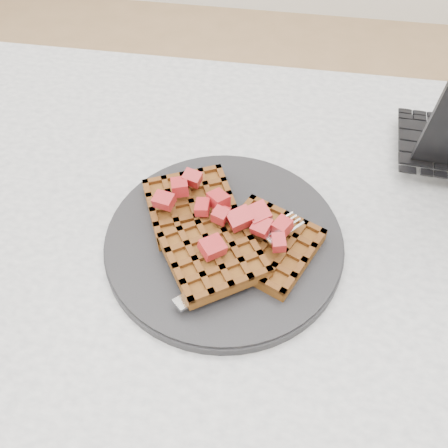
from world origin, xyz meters
TOP-DOWN VIEW (x-y plane):
  - ground at (0.00, 0.00)m, footprint 4.00×4.00m
  - table at (0.00, 0.00)m, footprint 1.20×0.80m
  - plate at (-0.05, 0.02)m, footprint 0.28×0.28m
  - waffles at (-0.05, 0.02)m, footprint 0.23×0.21m
  - strawberry_pile at (-0.05, 0.02)m, footprint 0.15×0.15m
  - fork at (-0.02, -0.01)m, footprint 0.14×0.15m

SIDE VIEW (x-z plane):
  - ground at x=0.00m, z-range 0.00..0.00m
  - table at x=0.00m, z-range 0.26..1.01m
  - plate at x=-0.05m, z-range 0.75..0.77m
  - fork at x=-0.02m, z-range 0.77..0.78m
  - waffles at x=-0.05m, z-range 0.76..0.79m
  - strawberry_pile at x=-0.05m, z-range 0.79..0.82m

